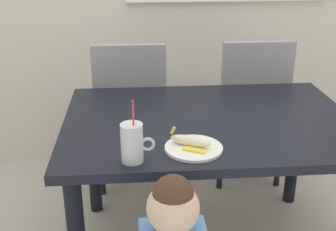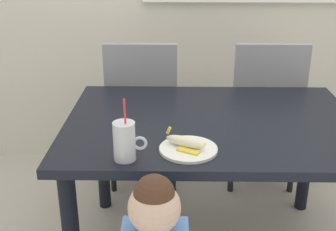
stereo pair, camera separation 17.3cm
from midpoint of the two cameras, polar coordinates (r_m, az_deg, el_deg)
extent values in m
cube|color=black|center=(2.02, 3.00, -0.94)|extent=(1.34, 0.95, 0.04)
cylinder|color=black|center=(2.54, -11.74, -5.46)|extent=(0.07, 0.07, 0.70)
cylinder|color=black|center=(2.65, 14.46, -4.42)|extent=(0.07, 0.07, 0.70)
cube|color=gray|center=(2.80, -6.64, -0.07)|extent=(0.44, 0.44, 0.06)
cube|color=gray|center=(2.52, -7.03, 3.87)|extent=(0.42, 0.05, 0.48)
cylinder|color=black|center=(3.07, -2.81, -2.74)|extent=(0.04, 0.04, 0.42)
cylinder|color=black|center=(3.08, -9.89, -2.95)|extent=(0.04, 0.04, 0.42)
cylinder|color=black|center=(2.73, -2.51, -6.13)|extent=(0.04, 0.04, 0.42)
cylinder|color=black|center=(2.75, -10.51, -6.35)|extent=(0.04, 0.04, 0.42)
cube|color=gray|center=(2.88, 8.38, 0.47)|extent=(0.44, 0.44, 0.06)
cube|color=gray|center=(2.60, 9.66, 4.34)|extent=(0.42, 0.05, 0.48)
cylinder|color=black|center=(3.18, 10.74, -2.16)|extent=(0.04, 0.04, 0.42)
cylinder|color=black|center=(3.11, 3.96, -2.43)|extent=(0.04, 0.04, 0.42)
cylinder|color=black|center=(2.86, 12.67, -5.31)|extent=(0.04, 0.04, 0.42)
cylinder|color=black|center=(2.77, 5.10, -5.72)|extent=(0.04, 0.04, 0.42)
sphere|color=beige|center=(1.40, -2.98, -12.08)|extent=(0.17, 0.17, 0.17)
sphere|color=#472D1E|center=(1.37, -3.02, -10.47)|extent=(0.13, 0.13, 0.13)
cylinder|color=silver|center=(1.61, -7.83, -3.65)|extent=(0.08, 0.08, 0.15)
cylinder|color=beige|center=(1.63, -7.77, -4.59)|extent=(0.07, 0.07, 0.08)
torus|color=silver|center=(1.62, -5.76, -3.83)|extent=(0.06, 0.01, 0.06)
cylinder|color=#E5333F|center=(1.58, -7.68, -1.54)|extent=(0.01, 0.04, 0.22)
cylinder|color=white|center=(1.72, 0.48, -4.35)|extent=(0.23, 0.23, 0.01)
ellipsoid|color=#F4EAC6|center=(1.71, 0.05, -3.41)|extent=(0.17, 0.12, 0.04)
cube|color=yellow|center=(1.68, 0.52, -4.59)|extent=(0.09, 0.07, 0.01)
cube|color=yellow|center=(1.74, 1.16, -3.53)|extent=(0.09, 0.07, 0.01)
cylinder|color=yellow|center=(1.73, -2.23, -1.99)|extent=(0.03, 0.02, 0.03)
camera|label=1|loc=(0.09, -92.64, -1.09)|focal=46.56mm
camera|label=2|loc=(0.09, 87.36, 1.09)|focal=46.56mm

